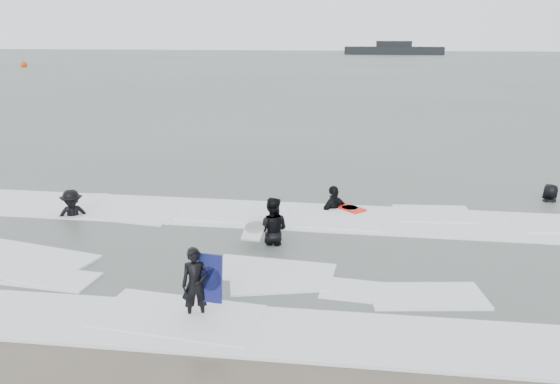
# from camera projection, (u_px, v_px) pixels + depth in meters

# --- Properties ---
(ground) EXTENTS (320.00, 320.00, 0.00)m
(ground) POSITION_uv_depth(u_px,v_px,m) (243.00, 315.00, 10.80)
(ground) COLOR brown
(ground) RESTS_ON ground
(sea) EXTENTS (320.00, 320.00, 0.00)m
(sea) POSITION_uv_depth(u_px,v_px,m) (349.00, 67.00, 86.72)
(sea) COLOR #47544C
(sea) RESTS_ON ground
(surfer_centre) EXTENTS (0.63, 0.52, 1.49)m
(surfer_centre) POSITION_uv_depth(u_px,v_px,m) (197.00, 318.00, 10.70)
(surfer_centre) COLOR black
(surfer_centre) RESTS_ON ground
(surfer_wading) EXTENTS (0.91, 0.71, 1.85)m
(surfer_wading) POSITION_uv_depth(u_px,v_px,m) (272.00, 244.00, 14.41)
(surfer_wading) COLOR black
(surfer_wading) RESTS_ON ground
(surfer_breaker) EXTENTS (1.30, 1.10, 1.75)m
(surfer_breaker) POSITION_uv_depth(u_px,v_px,m) (73.00, 219.00, 16.41)
(surfer_breaker) COLOR black
(surfer_breaker) RESTS_ON ground
(surfer_right_near) EXTENTS (1.13, 1.15, 1.94)m
(surfer_right_near) POSITION_uv_depth(u_px,v_px,m) (334.00, 210.00, 17.23)
(surfer_right_near) COLOR black
(surfer_right_near) RESTS_ON ground
(surfer_right_far) EXTENTS (0.99, 1.03, 1.78)m
(surfer_right_far) POSITION_uv_depth(u_px,v_px,m) (549.00, 203.00, 17.96)
(surfer_right_far) COLOR black
(surfer_right_far) RESTS_ON ground
(surf_foam) EXTENTS (30.03, 9.06, 0.09)m
(surf_foam) POSITION_uv_depth(u_px,v_px,m) (273.00, 245.00, 14.30)
(surf_foam) COLOR white
(surf_foam) RESTS_ON ground
(bodyboards) EXTENTS (3.29, 7.68, 1.25)m
(bodyboards) POSITION_uv_depth(u_px,v_px,m) (283.00, 232.00, 13.89)
(bodyboards) COLOR #10144D
(bodyboards) RESTS_ON ground
(buoy) EXTENTS (1.00, 1.00, 1.65)m
(buoy) POSITION_uv_depth(u_px,v_px,m) (24.00, 65.00, 87.00)
(buoy) COLOR #E53F0A
(buoy) RESTS_ON ground
(vessel_horizon) EXTENTS (23.98, 4.28, 3.25)m
(vessel_horizon) POSITION_uv_depth(u_px,v_px,m) (394.00, 50.00, 134.37)
(vessel_horizon) COLOR black
(vessel_horizon) RESTS_ON ground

